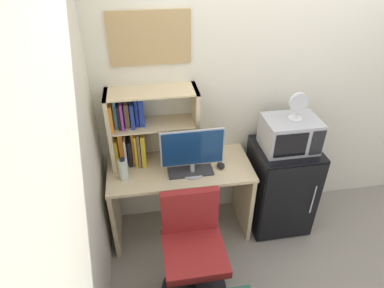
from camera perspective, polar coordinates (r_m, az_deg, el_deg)
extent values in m
cube|color=silver|center=(3.25, 21.24, 9.36)|extent=(6.40, 0.04, 2.60)
cube|color=silver|center=(1.59, -22.32, -19.72)|extent=(0.04, 4.40, 2.60)
cube|color=beige|center=(2.88, -2.06, -4.26)|extent=(1.24, 0.55, 0.03)
cube|color=beige|center=(3.13, -13.07, -10.76)|extent=(0.04, 0.50, 0.73)
cube|color=beige|center=(3.24, 8.81, -8.48)|extent=(0.04, 0.50, 0.73)
cube|color=beige|center=(2.80, -13.79, 2.13)|extent=(0.03, 0.27, 0.67)
cube|color=beige|center=(2.82, 0.57, 3.41)|extent=(0.03, 0.27, 0.67)
cube|color=beige|center=(2.64, -7.04, 8.89)|extent=(0.74, 0.27, 0.01)
cube|color=beige|center=(2.77, -6.63, 3.38)|extent=(0.67, 0.27, 0.01)
cube|color=gold|center=(2.93, -12.72, -0.96)|extent=(0.02, 0.18, 0.26)
cube|color=orange|center=(2.92, -12.03, -0.35)|extent=(0.04, 0.16, 0.32)
cube|color=silver|center=(2.91, -11.33, -0.83)|extent=(0.02, 0.21, 0.27)
cube|color=black|center=(2.93, -10.62, -0.92)|extent=(0.03, 0.19, 0.24)
cube|color=orange|center=(2.91, -10.11, -0.09)|extent=(0.02, 0.16, 0.33)
cube|color=gold|center=(2.90, -9.64, -0.41)|extent=(0.02, 0.21, 0.30)
cube|color=brown|center=(2.89, -9.14, -0.28)|extent=(0.02, 0.22, 0.32)
cube|color=gold|center=(2.90, -8.42, -0.35)|extent=(0.04, 0.23, 0.30)
cube|color=orange|center=(2.74, -13.64, 4.99)|extent=(0.02, 0.23, 0.22)
cube|color=teal|center=(2.75, -13.04, 5.53)|extent=(0.02, 0.15, 0.25)
cube|color=black|center=(2.75, -12.43, 5.06)|extent=(0.02, 0.19, 0.20)
cube|color=purple|center=(2.74, -11.94, 5.28)|extent=(0.02, 0.21, 0.23)
cube|color=brown|center=(2.76, -11.12, 5.28)|extent=(0.04, 0.15, 0.20)
cube|color=navy|center=(2.74, -10.23, 5.33)|extent=(0.03, 0.20, 0.21)
cube|color=navy|center=(2.75, -9.54, 5.69)|extent=(0.02, 0.15, 0.23)
cube|color=navy|center=(2.74, -8.73, 5.90)|extent=(0.04, 0.16, 0.25)
cylinder|color=#B7B7BC|center=(2.80, 0.08, -4.87)|extent=(0.20, 0.20, 0.02)
cylinder|color=#B7B7BC|center=(2.77, 0.08, -4.04)|extent=(0.04, 0.04, 0.09)
cube|color=#B7B7BC|center=(2.66, 0.07, -0.65)|extent=(0.52, 0.01, 0.33)
cube|color=navy|center=(2.66, 0.09, -0.71)|extent=(0.50, 0.02, 0.30)
cube|color=#333338|center=(2.81, -0.26, -4.72)|extent=(0.38, 0.15, 0.02)
ellipsoid|color=black|center=(2.87, 4.95, -3.69)|extent=(0.07, 0.09, 0.04)
cylinder|color=silver|center=(2.75, -11.66, -4.32)|extent=(0.08, 0.08, 0.18)
cylinder|color=black|center=(2.69, -11.91, -2.60)|extent=(0.04, 0.04, 0.02)
cube|color=black|center=(3.28, 14.84, -6.96)|extent=(0.55, 0.51, 0.88)
cube|color=black|center=(3.11, 16.64, -10.00)|extent=(0.52, 0.01, 0.85)
cylinder|color=#B2B2B7|center=(3.15, 20.04, -8.99)|extent=(0.01, 0.01, 0.31)
cube|color=#ADADB2|center=(2.95, 16.44, 1.70)|extent=(0.46, 0.34, 0.28)
cube|color=black|center=(2.79, 16.62, -0.25)|extent=(0.27, 0.01, 0.21)
cube|color=black|center=(2.89, 20.72, 0.16)|extent=(0.11, 0.01, 0.23)
cylinder|color=silver|center=(2.88, 17.23, 4.21)|extent=(0.11, 0.11, 0.01)
cylinder|color=silver|center=(2.87, 17.37, 4.92)|extent=(0.02, 0.02, 0.07)
cylinder|color=silver|center=(2.81, 17.84, 6.88)|extent=(0.16, 0.03, 0.16)
cylinder|color=black|center=(2.78, 0.37, -21.20)|extent=(0.04, 0.04, 0.44)
cube|color=maroon|center=(2.59, 0.39, -18.16)|extent=(0.46, 0.46, 0.07)
cube|color=maroon|center=(2.56, -0.39, -11.34)|extent=(0.44, 0.06, 0.39)
cube|color=tan|center=(2.63, -7.24, 17.55)|extent=(0.62, 0.02, 0.40)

